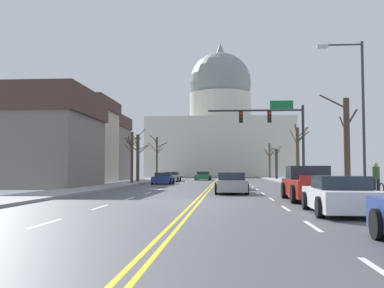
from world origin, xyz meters
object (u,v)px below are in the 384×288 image
(sedan_near_00, at_px, (231,181))
(pedestrian_00, at_px, (376,177))
(street_lamp_right, at_px, (357,103))
(pickup_truck_near_02, at_px, (310,185))
(sedan_oncoming_00, at_px, (163,179))
(sedan_oncoming_02, at_px, (203,176))
(sedan_near_01, at_px, (231,184))
(sedan_oncoming_01, at_px, (172,177))
(signal_gantry, at_px, (276,125))
(sedan_near_03, at_px, (339,196))

(sedan_near_00, relative_size, pedestrian_00, 2.81)
(street_lamp_right, distance_m, sedan_near_00, 12.93)
(pickup_truck_near_02, relative_size, pedestrian_00, 3.44)
(sedan_oncoming_00, distance_m, sedan_oncoming_02, 17.43)
(sedan_near_01, bearing_deg, sedan_oncoming_01, 104.56)
(sedan_near_01, bearing_deg, pedestrian_00, -33.88)
(signal_gantry, distance_m, sedan_oncoming_01, 19.97)
(street_lamp_right, distance_m, sedan_oncoming_00, 25.37)
(sedan_near_01, xyz_separation_m, sedan_oncoming_02, (-3.46, 34.43, -0.05))
(sedan_near_03, height_order, sedan_oncoming_02, sedan_near_03)
(sedan_near_03, distance_m, sedan_oncoming_02, 47.05)
(signal_gantry, height_order, pedestrian_00, signal_gantry)
(signal_gantry, distance_m, sedan_oncoming_00, 13.48)
(signal_gantry, distance_m, street_lamp_right, 14.42)
(sedan_near_00, bearing_deg, sedan_near_01, -90.36)
(signal_gantry, relative_size, pedestrian_00, 4.75)
(sedan_oncoming_00, distance_m, sedan_oncoming_01, 9.02)
(sedan_near_00, height_order, pedestrian_00, pedestrian_00)
(signal_gantry, xyz_separation_m, sedan_oncoming_01, (-10.67, 16.25, -4.55))
(sedan_oncoming_01, bearing_deg, sedan_near_00, -71.00)
(sedan_near_03, bearing_deg, sedan_near_00, 100.37)
(sedan_near_01, xyz_separation_m, sedan_oncoming_01, (-6.83, 26.29, -0.03))
(signal_gantry, height_order, sedan_near_00, signal_gantry)
(sedan_near_00, bearing_deg, signal_gantry, 44.24)
(street_lamp_right, xyz_separation_m, sedan_oncoming_02, (-9.78, 38.59, -4.22))
(pickup_truck_near_02, relative_size, sedan_near_03, 1.23)
(sedan_near_03, xyz_separation_m, pedestrian_00, (3.58, 7.42, 0.49))
(signal_gantry, relative_size, sedan_near_00, 1.69)
(street_lamp_right, height_order, sedan_near_00, street_lamp_right)
(sedan_near_01, xyz_separation_m, sedan_near_03, (3.42, -12.11, -0.01))
(sedan_near_00, height_order, sedan_oncoming_02, sedan_near_00)
(street_lamp_right, relative_size, sedan_oncoming_02, 1.68)
(street_lamp_right, height_order, pickup_truck_near_02, street_lamp_right)
(signal_gantry, relative_size, sedan_near_03, 1.70)
(sedan_oncoming_00, height_order, sedan_oncoming_02, sedan_oncoming_02)
(pickup_truck_near_02, xyz_separation_m, sedan_near_03, (-0.20, -6.29, -0.15))
(signal_gantry, height_order, sedan_oncoming_02, signal_gantry)
(pickup_truck_near_02, xyz_separation_m, pedestrian_00, (3.38, 1.13, 0.34))
(sedan_near_01, height_order, sedan_oncoming_00, sedan_near_01)
(sedan_near_01, distance_m, sedan_oncoming_01, 27.16)
(sedan_near_01, distance_m, sedan_near_03, 12.58)
(sedan_near_00, bearing_deg, sedan_oncoming_00, 121.15)
(street_lamp_right, bearing_deg, sedan_oncoming_01, 113.35)
(sedan_near_03, bearing_deg, signal_gantry, 88.90)
(sedan_near_00, distance_m, pickup_truck_near_02, 12.68)
(signal_gantry, bearing_deg, sedan_near_01, -110.93)
(signal_gantry, bearing_deg, sedan_oncoming_00, 145.20)
(signal_gantry, distance_m, sedan_near_01, 11.66)
(pickup_truck_near_02, height_order, sedan_near_03, pickup_truck_near_02)
(sedan_oncoming_02, bearing_deg, signal_gantry, -73.34)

